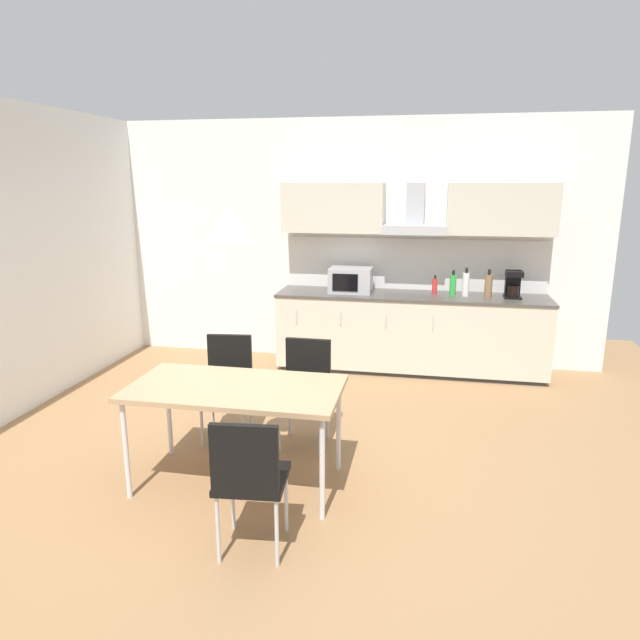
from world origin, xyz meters
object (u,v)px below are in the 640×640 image
object	(u,v)px
microwave	(351,280)
chair_far_right	(306,381)
chair_far_left	(228,376)
coffee_maker	(513,284)
bottle_white	(466,284)
bottle_green	(453,285)
bottle_red	(435,286)
dining_table	(235,392)
pendant_lamp	(229,225)
chair_near_right	(249,473)
bottle_brown	(488,286)

from	to	relation	value
microwave	chair_far_right	xyz separation A→B (m)	(-0.08, -2.06, -0.50)
chair_far_left	chair_far_right	bearing A→B (deg)	0.04
coffee_maker	bottle_white	size ratio (longest dim) A/B	0.95
microwave	bottle_green	size ratio (longest dim) A/B	1.73
coffee_maker	bottle_red	bearing A→B (deg)	177.76
dining_table	pendant_lamp	world-z (taller)	pendant_lamp
dining_table	chair_far_left	xyz separation A→B (m)	(-0.34, 0.77, -0.17)
microwave	bottle_white	xyz separation A→B (m)	(1.29, 0.02, -0.01)
chair_far_right	pendant_lamp	xyz separation A→B (m)	(-0.34, -0.77, 1.33)
bottle_green	dining_table	size ratio (longest dim) A/B	0.19
bottle_red	dining_table	size ratio (longest dim) A/B	0.15
coffee_maker	bottle_green	world-z (taller)	coffee_maker
chair_near_right	chair_far_left	bearing A→B (deg)	113.96
coffee_maker	chair_near_right	world-z (taller)	coffee_maker
dining_table	chair_far_right	xyz separation A→B (m)	(0.34, 0.77, -0.17)
bottle_white	dining_table	bearing A→B (deg)	-120.88
chair_far_right	chair_far_left	world-z (taller)	same
chair_near_right	chair_far_right	bearing A→B (deg)	90.26
bottle_red	bottle_green	world-z (taller)	bottle_green
chair_far_right	chair_near_right	world-z (taller)	same
pendant_lamp	chair_near_right	bearing A→B (deg)	-66.08
dining_table	chair_far_left	distance (m)	0.86
chair_far_left	bottle_red	bearing A→B (deg)	51.09
bottle_brown	dining_table	distance (m)	3.41
pendant_lamp	bottle_green	bearing A→B (deg)	61.51
bottle_brown	chair_near_right	world-z (taller)	bottle_brown
bottle_white	chair_far_right	world-z (taller)	bottle_white
chair_far_left	dining_table	bearing A→B (deg)	-65.99
chair_far_right	chair_far_left	bearing A→B (deg)	-179.96
bottle_green	bottle_white	world-z (taller)	bottle_white
bottle_brown	chair_far_left	bearing A→B (deg)	-138.58
microwave	dining_table	xyz separation A→B (m)	(-0.42, -2.83, -0.33)
bottle_red	chair_near_right	bearing A→B (deg)	-105.62
coffee_maker	bottle_green	bearing A→B (deg)	177.55
bottle_green	pendant_lamp	world-z (taller)	pendant_lamp
microwave	chair_near_right	bearing A→B (deg)	-91.17
chair_far_right	chair_far_left	distance (m)	0.68
dining_table	bottle_red	bearing A→B (deg)	64.70
bottle_brown	coffee_maker	bearing A→B (deg)	14.69
microwave	bottle_red	distance (m)	0.95
dining_table	chair_far_right	distance (m)	0.86
dining_table	pendant_lamp	xyz separation A→B (m)	(-0.00, 0.00, 1.16)
microwave	bottle_white	world-z (taller)	bottle_white
bottle_brown	chair_far_left	xyz separation A→B (m)	(-2.28, -2.01, -0.50)
coffee_maker	dining_table	xyz separation A→B (m)	(-2.20, -2.85, -0.34)
bottle_red	chair_far_left	size ratio (longest dim) A/B	0.25
bottle_brown	chair_far_right	world-z (taller)	bottle_brown
chair_far_right	bottle_brown	bearing A→B (deg)	51.46
bottle_green	pendant_lamp	xyz separation A→B (m)	(-1.56, -2.88, 0.85)
bottle_white	bottle_green	bearing A→B (deg)	165.67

